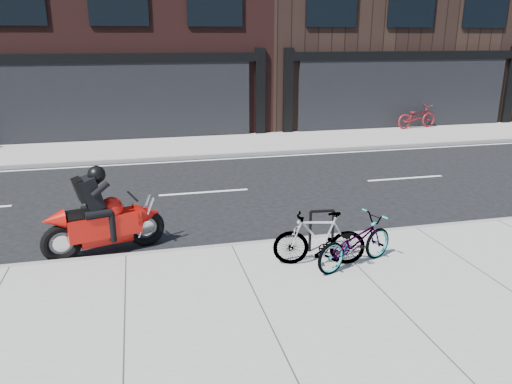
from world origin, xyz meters
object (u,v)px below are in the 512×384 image
object	(u,v)px
bicycle_far	(417,117)
bicycle_front	(355,242)
bicycle_rear	(319,239)
bike_rack	(322,227)
motorcycle	(109,217)

from	to	relation	value
bicycle_far	bicycle_front	bearing A→B (deg)	137.47
bicycle_rear	bicycle_front	bearing A→B (deg)	84.14
bike_rack	bicycle_rear	bearing A→B (deg)	-114.52
bicycle_rear	bicycle_far	size ratio (longest dim) A/B	0.84
bicycle_front	bicycle_rear	size ratio (longest dim) A/B	1.05
bicycle_rear	bike_rack	bearing A→B (deg)	168.43
motorcycle	bicycle_front	bearing A→B (deg)	-40.04
bicycle_front	bicycle_rear	world-z (taller)	bicycle_rear
bike_rack	bicycle_far	size ratio (longest dim) A/B	0.42
bike_rack	bicycle_front	distance (m)	0.82
bike_rack	bicycle_far	world-z (taller)	bicycle_far
motorcycle	bicycle_far	xyz separation A→B (m)	(12.73, 10.45, -0.07)
bicycle_rear	motorcycle	size ratio (longest dim) A/B	0.71
bicycle_front	bicycle_rear	distance (m)	0.62
bicycle_rear	bicycle_far	xyz separation A→B (m)	(9.11, 12.16, 0.02)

